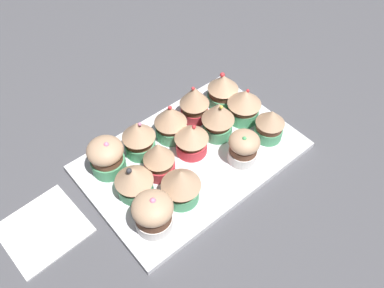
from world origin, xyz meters
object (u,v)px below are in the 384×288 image
baking_tray (192,156)px  cupcake_10 (139,137)px  cupcake_7 (218,119)px  cupcake_1 (181,184)px  cupcake_12 (194,102)px  cupcake_8 (244,104)px  cupcake_4 (134,180)px  cupcake_11 (173,120)px  cupcake_13 (223,90)px  cupcake_3 (270,124)px  cupcake_2 (244,147)px  cupcake_0 (153,213)px  cupcake_5 (159,158)px  napkin (43,229)px  cupcake_9 (107,156)px  cupcake_6 (192,139)px

baking_tray → cupcake_10: (-6.78, 6.68, 4.64)cm
cupcake_7 → cupcake_1: bearing=-154.9°
cupcake_12 → cupcake_8: bearing=-41.4°
cupcake_4 → cupcake_11: (13.02, 6.18, 0.48)cm
baking_tray → cupcake_4: size_ratio=5.67×
cupcake_13 → cupcake_3: bearing=-88.7°
cupcake_3 → cupcake_11: bearing=138.1°
cupcake_11 → cupcake_13: size_ratio=1.05×
cupcake_2 → cupcake_7: 7.53cm
cupcake_1 → cupcake_7: (14.38, 6.74, 0.30)cm
cupcake_0 → cupcake_7: cupcake_7 is taller
cupcake_13 → cupcake_4: bearing=-165.9°
cupcake_5 → cupcake_10: cupcake_10 is taller
cupcake_7 → napkin: bearing=174.1°
cupcake_2 → cupcake_10: bearing=134.4°
cupcake_4 → cupcake_5: size_ratio=0.90×
baking_tray → cupcake_1: bearing=-141.1°
cupcake_1 → cupcake_3: cupcake_1 is taller
cupcake_8 → cupcake_9: size_ratio=1.01×
cupcake_6 → napkin: (-28.53, 3.61, -4.31)cm
cupcake_2 → cupcake_13: size_ratio=0.90×
baking_tray → cupcake_7: bearing=6.3°
cupcake_2 → cupcake_12: size_ratio=0.83×
baking_tray → cupcake_1: 10.53cm
cupcake_1 → napkin: size_ratio=0.60×
cupcake_12 → cupcake_13: 7.13cm
cupcake_4 → cupcake_13: size_ratio=0.92×
cupcake_1 → cupcake_3: bearing=0.1°
cupcake_9 → cupcake_10: size_ratio=0.92×
cupcake_7 → cupcake_6: bearing=-180.0°
cupcake_0 → cupcake_6: 16.47cm
cupcake_6 → cupcake_7: bearing=0.0°
cupcake_9 → napkin: bearing=-169.6°
cupcake_4 → cupcake_7: (19.55, 0.82, 0.81)cm
cupcake_3 → napkin: 43.37cm
cupcake_8 → cupcake_12: (-7.21, 6.35, 0.37)cm
cupcake_4 → cupcake_12: 20.37cm
cupcake_6 → cupcake_8: size_ratio=0.91×
baking_tray → cupcake_11: (0.46, 6.13, 4.50)cm
cupcake_4 → cupcake_5: bearing=6.7°
cupcake_4 → cupcake_11: size_ratio=0.87×
cupcake_1 → cupcake_13: bearing=30.7°
cupcake_9 → napkin: (-14.61, -2.68, -4.50)cm
cupcake_3 → cupcake_13: bearing=91.3°
baking_tray → cupcake_13: bearing=25.5°
cupcake_6 → napkin: size_ratio=0.55×
cupcake_13 → napkin: bearing=-177.1°
cupcake_3 → cupcake_2: bearing=-174.6°
cupcake_12 → napkin: size_ratio=0.65×
baking_tray → cupcake_5: bearing=174.8°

